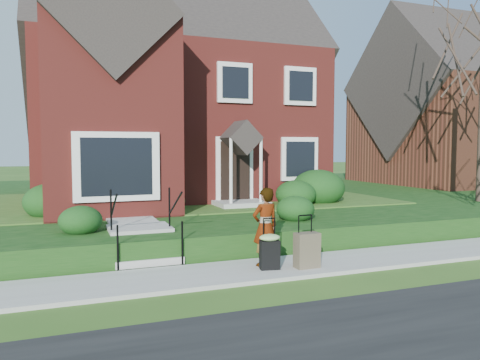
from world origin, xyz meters
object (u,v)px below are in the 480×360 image
suitcase_black (270,249)px  suitcase_olive (307,250)px  front_steps (143,239)px  woman (265,227)px

suitcase_black → suitcase_olive: bearing=-2.4°
suitcase_black → suitcase_olive: (0.75, -0.16, -0.04)m
suitcase_black → suitcase_olive: 0.77m
front_steps → suitcase_olive: size_ratio=1.90×
woman → suitcase_black: bearing=75.7°
woman → suitcase_olive: size_ratio=1.51×
woman → front_steps: bearing=-45.2°
front_steps → suitcase_olive: front_steps is taller
woman → suitcase_olive: (0.72, -0.45, -0.45)m
woman → suitcase_black: (-0.03, -0.30, -0.41)m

